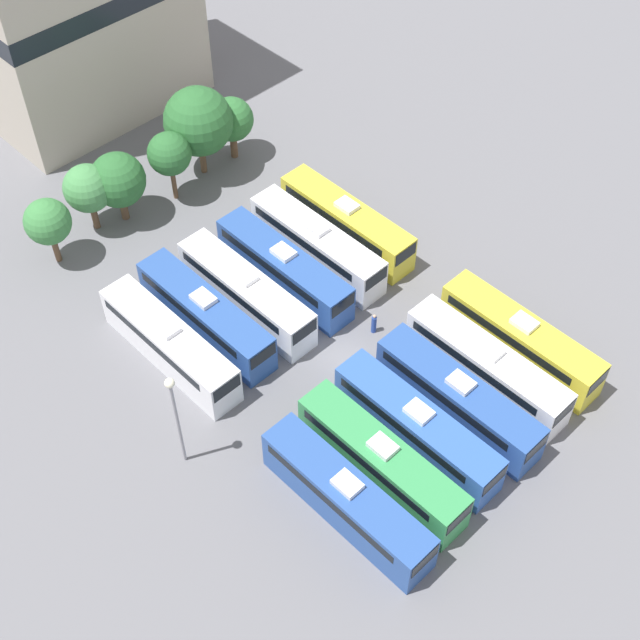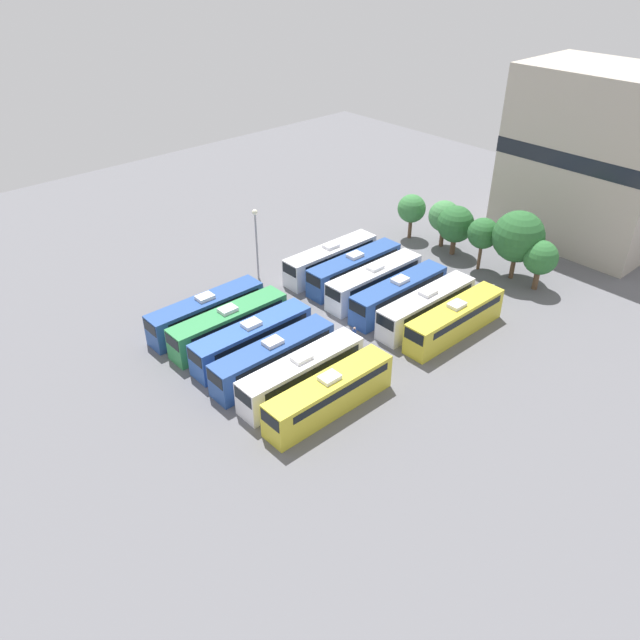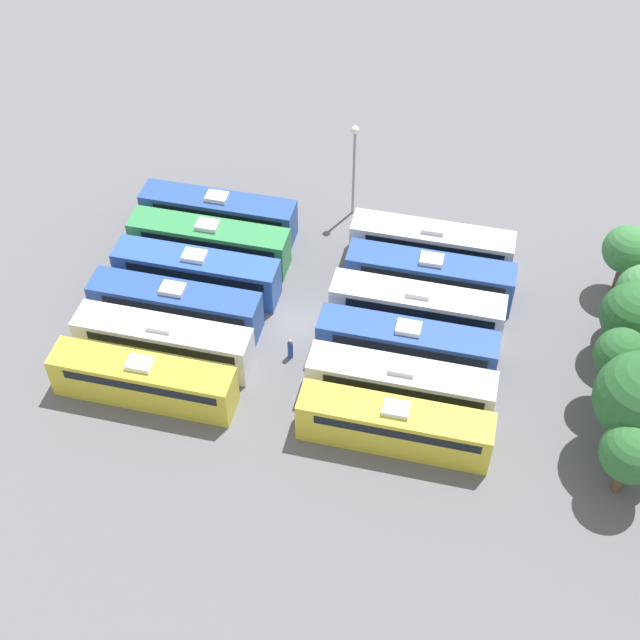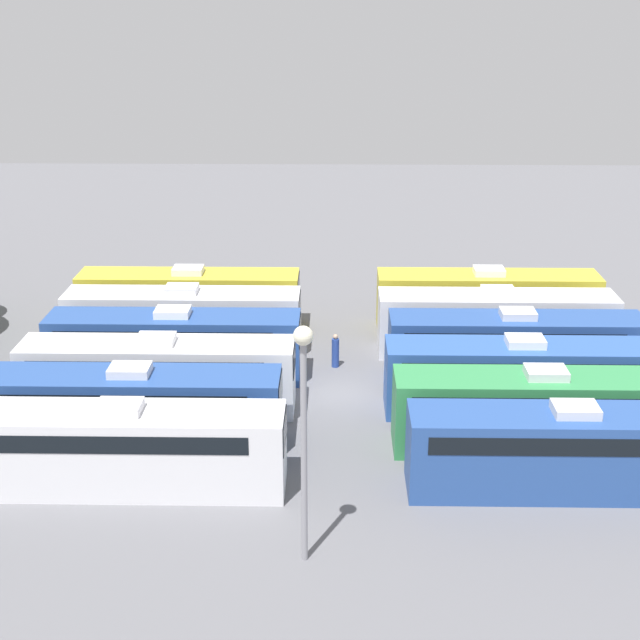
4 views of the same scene
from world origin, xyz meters
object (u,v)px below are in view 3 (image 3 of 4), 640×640
at_px(tree_0, 627,250).
at_px(bus_6, 432,245).
at_px(bus_3, 176,305).
at_px(bus_8, 417,308).
at_px(bus_9, 407,344).
at_px(tree_3, 621,355).
at_px(bus_4, 164,341).
at_px(worker_person, 290,349).
at_px(bus_5, 144,380).
at_px(bus_2, 197,272).
at_px(bus_11, 395,425).
at_px(bus_0, 219,213).
at_px(tree_5, 631,453).
at_px(bus_1, 210,242).
at_px(bus_10, 401,384).
at_px(light_pole, 354,156).
at_px(bus_7, 430,276).
at_px(tree_2, 633,315).

bearing_deg(tree_0, bus_6, -89.27).
height_order(bus_3, bus_8, same).
bearing_deg(bus_8, bus_6, 179.73).
relative_size(bus_9, tree_3, 1.96).
xyz_separation_m(bus_4, worker_person, (-2.01, 8.03, -0.91)).
distance_m(bus_5, tree_0, 33.96).
height_order(bus_2, bus_6, same).
distance_m(bus_8, bus_11, 10.15).
bearing_deg(bus_2, bus_0, -175.84).
height_order(bus_5, tree_0, tree_0).
bearing_deg(tree_3, bus_9, -91.30).
bearing_deg(bus_4, tree_5, 82.87).
relative_size(bus_5, bus_6, 1.00).
xyz_separation_m(worker_person, tree_0, (-11.67, 21.13, 3.02)).
relative_size(bus_2, tree_3, 1.96).
bearing_deg(tree_5, bus_6, -141.66).
bearing_deg(bus_0, bus_4, 2.07).
bearing_deg(bus_9, bus_0, -121.82).
height_order(bus_11, tree_5, tree_5).
xyz_separation_m(worker_person, tree_3, (-1.06, 20.63, 3.53)).
xyz_separation_m(bus_6, tree_3, (10.44, 12.88, 2.62)).
bearing_deg(tree_5, bus_8, -127.69).
xyz_separation_m(bus_0, bus_1, (3.26, 0.32, 0.00)).
bearing_deg(bus_10, bus_3, -101.69).
height_order(light_pole, tree_0, light_pole).
bearing_deg(bus_7, bus_5, -50.05).
height_order(bus_4, bus_6, same).
height_order(bus_3, bus_6, same).
distance_m(worker_person, tree_2, 22.32).
bearing_deg(bus_2, worker_person, 59.33).
height_order(bus_2, bus_5, same).
bearing_deg(bus_9, bus_6, 179.20).
distance_m(bus_7, worker_person, 11.53).
xyz_separation_m(bus_9, tree_2, (-3.99, 13.87, 2.06)).
distance_m(bus_10, tree_2, 15.72).
height_order(bus_6, tree_3, tree_3).
xyz_separation_m(bus_1, bus_6, (-3.40, 15.94, 0.00)).
distance_m(bus_8, bus_9, 3.49).
xyz_separation_m(bus_1, bus_7, (-0.05, 16.30, 0.00)).
bearing_deg(tree_3, bus_1, -103.73).
relative_size(bus_2, bus_6, 1.00).
bearing_deg(bus_6, bus_8, -0.27).
distance_m(tree_0, tree_3, 10.63).
relative_size(tree_2, tree_3, 0.97).
relative_size(bus_4, worker_person, 7.01).
height_order(bus_3, tree_0, tree_0).
height_order(bus_2, bus_7, same).
relative_size(bus_8, light_pole, 1.47).
distance_m(bus_8, tree_2, 13.92).
distance_m(bus_0, tree_0, 29.72).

